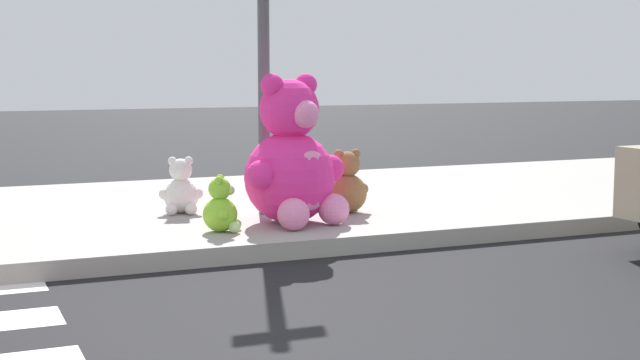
{
  "coord_description": "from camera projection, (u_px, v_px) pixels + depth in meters",
  "views": [
    {
      "loc": [
        -1.82,
        -3.63,
        1.52
      ],
      "look_at": [
        1.23,
        3.6,
        0.55
      ],
      "focal_mm": 51.32,
      "sensor_mm": 36.0,
      "label": 1
    }
  ],
  "objects": [
    {
      "name": "sidewalk",
      "position": [
        142.0,
        216.0,
        8.96
      ],
      "size": [
        28.0,
        4.4,
        0.15
      ],
      "primitive_type": "cube",
      "color": "#9E9B93",
      "rests_on": "ground_plane"
    },
    {
      "name": "sign_pole",
      "position": [
        264.0,
        31.0,
        8.39
      ],
      "size": [
        0.56,
        0.11,
        3.2
      ],
      "color": "#4C4C51",
      "rests_on": "sidewalk"
    },
    {
      "name": "plush_pink_large",
      "position": [
        292.0,
        164.0,
        8.02
      ],
      "size": [
        0.99,
        0.93,
        1.32
      ],
      "color": "#F22D93",
      "rests_on": "sidewalk"
    },
    {
      "name": "plush_white",
      "position": [
        181.0,
        191.0,
        8.6
      ],
      "size": [
        0.4,
        0.38,
        0.54
      ],
      "color": "white",
      "rests_on": "sidewalk"
    },
    {
      "name": "plush_lavender",
      "position": [
        294.0,
        181.0,
        9.2
      ],
      "size": [
        0.41,
        0.42,
        0.57
      ],
      "color": "#B28CD8",
      "rests_on": "sidewalk"
    },
    {
      "name": "plush_lime",
      "position": [
        222.0,
        209.0,
        7.64
      ],
      "size": [
        0.34,
        0.35,
        0.48
      ],
      "color": "#8CD133",
      "rests_on": "sidewalk"
    },
    {
      "name": "plush_brown",
      "position": [
        347.0,
        187.0,
        8.65
      ],
      "size": [
        0.47,
        0.41,
        0.61
      ],
      "color": "olive",
      "rests_on": "sidewalk"
    }
  ]
}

